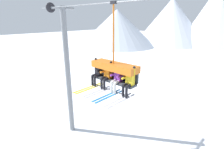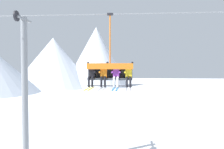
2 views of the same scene
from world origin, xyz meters
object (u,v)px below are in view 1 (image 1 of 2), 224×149
skier_orange (106,75)px  skier_yellow (128,81)px  lift_tower_near (67,71)px  chairlift_chair (115,69)px  skier_black (97,72)px  skier_purple (117,78)px

skier_orange → skier_yellow: bearing=0.0°
lift_tower_near → skier_orange: (4.62, -0.92, 0.96)m
chairlift_chair → skier_yellow: 1.02m
skier_orange → lift_tower_near: bearing=168.7°
lift_tower_near → skier_black: 4.20m
skier_orange → skier_purple: (0.63, -0.01, -0.02)m
skier_black → skier_purple: (1.27, -0.01, -0.02)m
skier_orange → chairlift_chair: bearing=34.3°
skier_orange → skier_purple: bearing=-0.6°
skier_yellow → chairlift_chair: bearing=167.4°
chairlift_chair → skier_yellow: chairlift_chair is taller
skier_purple → skier_yellow: size_ratio=1.00×
skier_black → chairlift_chair: bearing=12.6°
skier_black → skier_yellow: size_ratio=1.00×
chairlift_chair → skier_yellow: (0.95, -0.21, -0.30)m
skier_orange → skier_yellow: 1.27m
skier_orange → skier_purple: size_ratio=1.00×
lift_tower_near → skier_orange: lift_tower_near is taller
chairlift_chair → skier_black: (-0.95, -0.21, -0.30)m
skier_black → skier_yellow: 1.91m
skier_black → skier_yellow: same height
lift_tower_near → skier_orange: 4.81m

